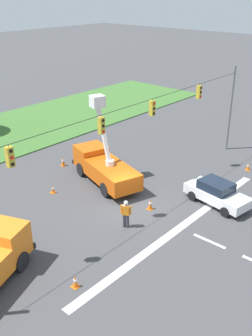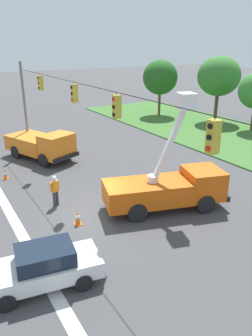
{
  "view_description": "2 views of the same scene",
  "coord_description": "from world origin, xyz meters",
  "px_view_note": "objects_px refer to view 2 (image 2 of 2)",
  "views": [
    {
      "loc": [
        -16.71,
        -14.53,
        12.92
      ],
      "look_at": [
        0.42,
        0.57,
        2.35
      ],
      "focal_mm": 42.0,
      "sensor_mm": 36.0,
      "label": 1
    },
    {
      "loc": [
        14.06,
        -6.66,
        8.45
      ],
      "look_at": [
        -0.58,
        2.14,
        1.96
      ],
      "focal_mm": 35.0,
      "sensor_mm": 36.0,
      "label": 2
    }
  ],
  "objects_px": {
    "road_worker": "(55,189)",
    "utility_truck_bucket_lift": "(168,186)",
    "tree_west": "(219,76)",
    "utility_truck_support_near": "(42,145)",
    "tree_far_west": "(160,77)",
    "traffic_cone_near_bucket": "(5,174)",
    "traffic_cone_mid_right": "(78,218)",
    "sedan_white": "(43,267)",
    "traffic_cone_foreground_right": "(151,177)",
    "traffic_cone_lane_edge_a": "(222,184)"
  },
  "relations": [
    {
      "from": "tree_far_west",
      "to": "utility_truck_support_near",
      "type": "height_order",
      "value": "tree_far_west"
    },
    {
      "from": "tree_far_west",
      "to": "road_worker",
      "type": "distance_m",
      "value": 26.19
    },
    {
      "from": "tree_far_west",
      "to": "utility_truck_support_near",
      "type": "xyz_separation_m",
      "value": [
        8.8,
        -17.76,
        -3.5
      ]
    },
    {
      "from": "utility_truck_support_near",
      "to": "road_worker",
      "type": "distance_m",
      "value": 8.37
    },
    {
      "from": "sedan_white",
      "to": "traffic_cone_lane_edge_a",
      "type": "height_order",
      "value": "sedan_white"
    },
    {
      "from": "sedan_white",
      "to": "traffic_cone_foreground_right",
      "type": "xyz_separation_m",
      "value": [
        -6.1,
        9.16,
        -0.52
      ]
    },
    {
      "from": "utility_truck_support_near",
      "to": "traffic_cone_near_bucket",
      "type": "height_order",
      "value": "utility_truck_support_near"
    },
    {
      "from": "tree_west",
      "to": "traffic_cone_near_bucket",
      "type": "relative_size",
      "value": 10.91
    },
    {
      "from": "utility_truck_support_near",
      "to": "traffic_cone_foreground_right",
      "type": "distance_m",
      "value": 9.35
    },
    {
      "from": "utility_truck_bucket_lift",
      "to": "traffic_cone_mid_right",
      "type": "height_order",
      "value": "utility_truck_bucket_lift"
    },
    {
      "from": "sedan_white",
      "to": "traffic_cone_near_bucket",
      "type": "relative_size",
      "value": 6.77
    },
    {
      "from": "utility_truck_support_near",
      "to": "traffic_cone_mid_right",
      "type": "bearing_deg",
      "value": -8.73
    },
    {
      "from": "traffic_cone_near_bucket",
      "to": "traffic_cone_mid_right",
      "type": "bearing_deg",
      "value": 12.69
    },
    {
      "from": "tree_far_west",
      "to": "road_worker",
      "type": "height_order",
      "value": "tree_far_west"
    },
    {
      "from": "traffic_cone_near_bucket",
      "to": "tree_west",
      "type": "bearing_deg",
      "value": 102.24
    },
    {
      "from": "sedan_white",
      "to": "road_worker",
      "type": "xyz_separation_m",
      "value": [
        -5.96,
        2.59,
        0.21
      ]
    },
    {
      "from": "tree_far_west",
      "to": "road_worker",
      "type": "bearing_deg",
      "value": -49.14
    },
    {
      "from": "utility_truck_support_near",
      "to": "road_worker",
      "type": "height_order",
      "value": "utility_truck_support_near"
    },
    {
      "from": "utility_truck_support_near",
      "to": "traffic_cone_foreground_right",
      "type": "height_order",
      "value": "utility_truck_support_near"
    },
    {
      "from": "road_worker",
      "to": "traffic_cone_mid_right",
      "type": "bearing_deg",
      "value": 4.71
    },
    {
      "from": "tree_west",
      "to": "utility_truck_support_near",
      "type": "distance_m",
      "value": 21.72
    },
    {
      "from": "road_worker",
      "to": "traffic_cone_lane_edge_a",
      "type": "height_order",
      "value": "road_worker"
    },
    {
      "from": "tree_west",
      "to": "road_worker",
      "type": "xyz_separation_m",
      "value": [
        10.75,
        -23.06,
        -4.1
      ]
    },
    {
      "from": "traffic_cone_near_bucket",
      "to": "traffic_cone_lane_edge_a",
      "type": "height_order",
      "value": "traffic_cone_lane_edge_a"
    },
    {
      "from": "traffic_cone_near_bucket",
      "to": "sedan_white",
      "type": "bearing_deg",
      "value": -5.05
    },
    {
      "from": "utility_truck_bucket_lift",
      "to": "traffic_cone_foreground_right",
      "type": "distance_m",
      "value": 3.99
    },
    {
      "from": "traffic_cone_mid_right",
      "to": "sedan_white",
      "type": "bearing_deg",
      "value": -39.49
    },
    {
      "from": "tree_west",
      "to": "traffic_cone_mid_right",
      "type": "height_order",
      "value": "tree_west"
    },
    {
      "from": "traffic_cone_foreground_right",
      "to": "traffic_cone_mid_right",
      "type": "bearing_deg",
      "value": -66.95
    },
    {
      "from": "utility_truck_support_near",
      "to": "traffic_cone_lane_edge_a",
      "type": "relative_size",
      "value": 8.22
    },
    {
      "from": "utility_truck_bucket_lift",
      "to": "road_worker",
      "type": "xyz_separation_m",
      "value": [
        -3.45,
        -5.15,
        -0.28
      ]
    },
    {
      "from": "tree_far_west",
      "to": "traffic_cone_lane_edge_a",
      "type": "xyz_separation_m",
      "value": [
        20.22,
        -10.12,
        -4.26
      ]
    },
    {
      "from": "traffic_cone_lane_edge_a",
      "to": "sedan_white",
      "type": "bearing_deg",
      "value": -77.36
    },
    {
      "from": "sedan_white",
      "to": "traffic_cone_mid_right",
      "type": "relative_size",
      "value": 6.19
    },
    {
      "from": "road_worker",
      "to": "sedan_white",
      "type": "bearing_deg",
      "value": -23.46
    },
    {
      "from": "utility_truck_bucket_lift",
      "to": "tree_far_west",
      "type": "bearing_deg",
      "value": 144.69
    },
    {
      "from": "traffic_cone_mid_right",
      "to": "traffic_cone_near_bucket",
      "type": "bearing_deg",
      "value": -167.31
    },
    {
      "from": "traffic_cone_lane_edge_a",
      "to": "tree_west",
      "type": "bearing_deg",
      "value": 135.92
    },
    {
      "from": "traffic_cone_foreground_right",
      "to": "sedan_white",
      "type": "bearing_deg",
      "value": -56.32
    },
    {
      "from": "traffic_cone_mid_right",
      "to": "road_worker",
      "type": "bearing_deg",
      "value": -175.29
    },
    {
      "from": "utility_truck_support_near",
      "to": "traffic_cone_lane_edge_a",
      "type": "distance_m",
      "value": 13.76
    },
    {
      "from": "tree_west",
      "to": "traffic_cone_foreground_right",
      "type": "height_order",
      "value": "tree_west"
    },
    {
      "from": "utility_truck_support_near",
      "to": "traffic_cone_foreground_right",
      "type": "xyz_separation_m",
      "value": [
        8.02,
        4.71,
        -0.88
      ]
    },
    {
      "from": "utility_truck_bucket_lift",
      "to": "tree_west",
      "type": "bearing_deg",
      "value": 128.42
    },
    {
      "from": "road_worker",
      "to": "utility_truck_bucket_lift",
      "type": "bearing_deg",
      "value": 56.18
    },
    {
      "from": "utility_truck_bucket_lift",
      "to": "traffic_cone_foreground_right",
      "type": "xyz_separation_m",
      "value": [
        -3.59,
        1.42,
        -1.01
      ]
    },
    {
      "from": "traffic_cone_foreground_right",
      "to": "traffic_cone_mid_right",
      "type": "distance_m",
      "value": 6.91
    },
    {
      "from": "tree_far_west",
      "to": "traffic_cone_mid_right",
      "type": "height_order",
      "value": "tree_far_west"
    },
    {
      "from": "tree_west",
      "to": "road_worker",
      "type": "distance_m",
      "value": 25.78
    },
    {
      "from": "traffic_cone_foreground_right",
      "to": "traffic_cone_near_bucket",
      "type": "height_order",
      "value": "traffic_cone_near_bucket"
    }
  ]
}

